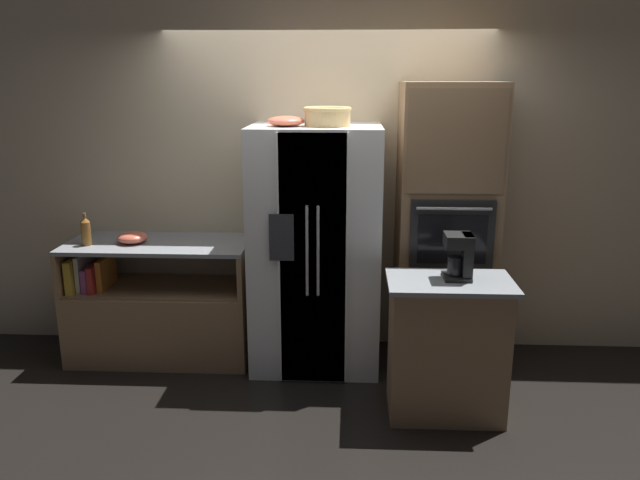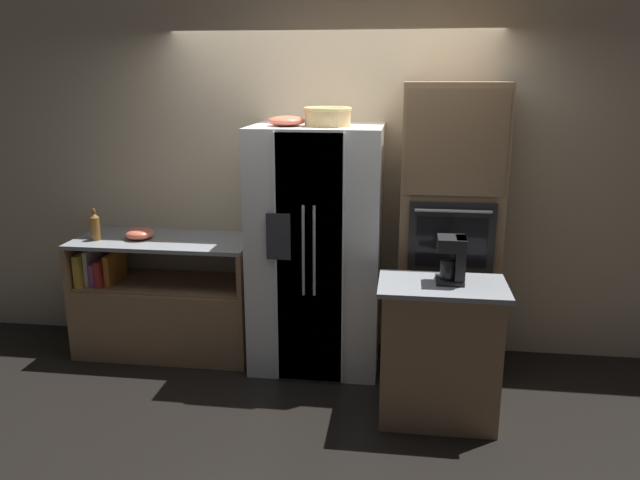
% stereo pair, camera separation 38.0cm
% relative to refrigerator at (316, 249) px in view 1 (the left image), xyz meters
% --- Properties ---
extents(ground_plane, '(20.00, 20.00, 0.00)m').
position_rel_refrigerator_xyz_m(ground_plane, '(0.07, -0.08, -0.91)').
color(ground_plane, black).
extents(wall_back, '(12.00, 0.06, 2.80)m').
position_rel_refrigerator_xyz_m(wall_back, '(0.07, 0.41, 0.49)').
color(wall_back, beige).
rests_on(wall_back, ground_plane).
extents(counter_left, '(1.39, 0.65, 0.93)m').
position_rel_refrigerator_xyz_m(counter_left, '(-1.23, 0.05, -0.57)').
color(counter_left, '#93704C').
rests_on(counter_left, ground_plane).
extents(refrigerator, '(0.95, 0.78, 1.82)m').
position_rel_refrigerator_xyz_m(refrigerator, '(0.00, 0.00, 0.00)').
color(refrigerator, white).
rests_on(refrigerator, ground_plane).
extents(wall_oven, '(0.71, 0.66, 2.13)m').
position_rel_refrigerator_xyz_m(wall_oven, '(0.97, 0.07, 0.15)').
color(wall_oven, '#93704C').
rests_on(wall_oven, ground_plane).
extents(island_counter, '(0.79, 0.50, 0.92)m').
position_rel_refrigerator_xyz_m(island_counter, '(0.89, -0.73, -0.45)').
color(island_counter, '#93704C').
rests_on(island_counter, ground_plane).
extents(wicker_basket, '(0.34, 0.34, 0.13)m').
position_rel_refrigerator_xyz_m(wicker_basket, '(0.09, -0.05, 0.98)').
color(wicker_basket, tan).
rests_on(wicker_basket, refrigerator).
extents(fruit_bowl, '(0.26, 0.26, 0.07)m').
position_rel_refrigerator_xyz_m(fruit_bowl, '(-0.20, -0.08, 0.95)').
color(fruit_bowl, '#DB664C').
rests_on(fruit_bowl, refrigerator).
extents(bottle_tall, '(0.07, 0.07, 0.25)m').
position_rel_refrigerator_xyz_m(bottle_tall, '(-1.72, -0.06, 0.13)').
color(bottle_tall, brown).
rests_on(bottle_tall, counter_left).
extents(mixing_bowl, '(0.22, 0.22, 0.09)m').
position_rel_refrigerator_xyz_m(mixing_bowl, '(-1.40, 0.02, 0.06)').
color(mixing_bowl, '#DB664C').
rests_on(mixing_bowl, counter_left).
extents(coffee_maker, '(0.17, 0.19, 0.29)m').
position_rel_refrigerator_xyz_m(coffee_maker, '(0.95, -0.69, 0.17)').
color(coffee_maker, black).
rests_on(coffee_maker, island_counter).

